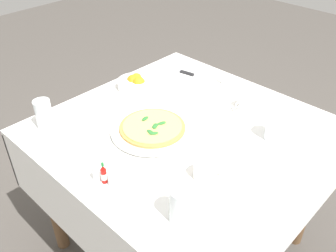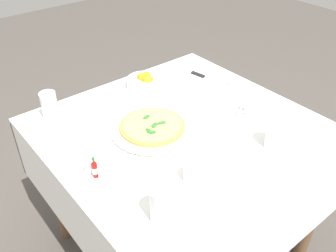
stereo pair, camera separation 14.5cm
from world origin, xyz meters
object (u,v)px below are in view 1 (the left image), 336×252
at_px(hot_sauce_bottle, 104,174).
at_px(salt_shaker, 96,174).
at_px(coffee_cup_left_edge, 205,172).
at_px(pizza, 152,127).
at_px(pepper_shaker, 112,179).
at_px(napkin_folded, 179,73).
at_px(water_glass_near_right, 44,116).
at_px(citrus_bowl, 135,83).
at_px(coffee_cup_right_edge, 247,103).
at_px(menu_card, 222,78).
at_px(pizza_plate, 152,130).
at_px(water_glass_far_right, 275,129).
at_px(water_glass_back_corner, 181,207).
at_px(dinner_knife, 178,71).

height_order(hot_sauce_bottle, salt_shaker, hot_sauce_bottle).
relative_size(coffee_cup_left_edge, hot_sauce_bottle, 1.57).
xyz_separation_m(pizza, pepper_shaker, (-0.11, 0.30, 0.00)).
height_order(napkin_folded, hot_sauce_bottle, hot_sauce_bottle).
xyz_separation_m(water_glass_near_right, hot_sauce_bottle, (-0.42, 0.04, -0.02)).
bearing_deg(citrus_bowl, coffee_cup_right_edge, -156.02).
bearing_deg(citrus_bowl, menu_card, -129.59).
height_order(pizza_plate, water_glass_far_right, water_glass_far_right).
height_order(water_glass_back_corner, pepper_shaker, water_glass_back_corner).
height_order(coffee_cup_left_edge, water_glass_near_right, water_glass_near_right).
bearing_deg(menu_card, napkin_folded, 36.33).
distance_m(water_glass_back_corner, napkin_folded, 0.92).
height_order(coffee_cup_left_edge, salt_shaker, coffee_cup_left_edge).
height_order(coffee_cup_left_edge, coffee_cup_right_edge, same).
bearing_deg(napkin_folded, coffee_cup_left_edge, 134.73).
bearing_deg(citrus_bowl, pepper_shaker, 131.41).
bearing_deg(water_glass_back_corner, water_glass_far_right, -89.21).
bearing_deg(citrus_bowl, dinner_knife, -103.63).
relative_size(coffee_cup_right_edge, menu_card, 1.48).
bearing_deg(napkin_folded, citrus_bowl, 71.38).
xyz_separation_m(coffee_cup_left_edge, pepper_shaker, (0.20, 0.23, -0.00)).
distance_m(pizza, salt_shaker, 0.32).
bearing_deg(menu_card, coffee_cup_left_edge, 136.72).
height_order(citrus_bowl, hot_sauce_bottle, hot_sauce_bottle).
relative_size(water_glass_far_right, pepper_shaker, 1.81).
relative_size(water_glass_back_corner, pepper_shaker, 2.13).
relative_size(water_glass_back_corner, menu_card, 1.36).
xyz_separation_m(pizza_plate, water_glass_back_corner, (-0.37, 0.25, 0.04)).
bearing_deg(pizza, salt_shaker, 100.40).
bearing_deg(citrus_bowl, hot_sauce_bottle, 128.91).
distance_m(coffee_cup_left_edge, napkin_folded, 0.75).
xyz_separation_m(napkin_folded, salt_shaker, (-0.31, 0.74, 0.02)).
relative_size(water_glass_far_right, dinner_knife, 0.52).
bearing_deg(coffee_cup_left_edge, pepper_shaker, 49.60).
xyz_separation_m(napkin_folded, pepper_shaker, (-0.36, 0.72, 0.02)).
height_order(water_glass_near_right, water_glass_back_corner, water_glass_near_right).
height_order(coffee_cup_left_edge, hot_sauce_bottle, hot_sauce_bottle).
relative_size(coffee_cup_left_edge, water_glass_near_right, 1.07).
height_order(coffee_cup_left_edge, menu_card, coffee_cup_left_edge).
xyz_separation_m(coffee_cup_left_edge, coffee_cup_right_edge, (0.14, -0.46, 0.00)).
height_order(water_glass_far_right, pepper_shaker, water_glass_far_right).
bearing_deg(water_glass_back_corner, pizza, -33.51).
bearing_deg(hot_sauce_bottle, pepper_shaker, -160.35).
xyz_separation_m(pizza_plate, pepper_shaker, (-0.11, 0.30, 0.01)).
bearing_deg(pizza, pepper_shaker, 111.07).
bearing_deg(coffee_cup_right_edge, water_glass_near_right, 53.04).
bearing_deg(coffee_cup_right_edge, napkin_folded, -3.53).
relative_size(coffee_cup_right_edge, water_glass_back_corner, 1.09).
bearing_deg(coffee_cup_right_edge, pepper_shaker, 85.28).
bearing_deg(coffee_cup_left_edge, water_glass_near_right, 17.91).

